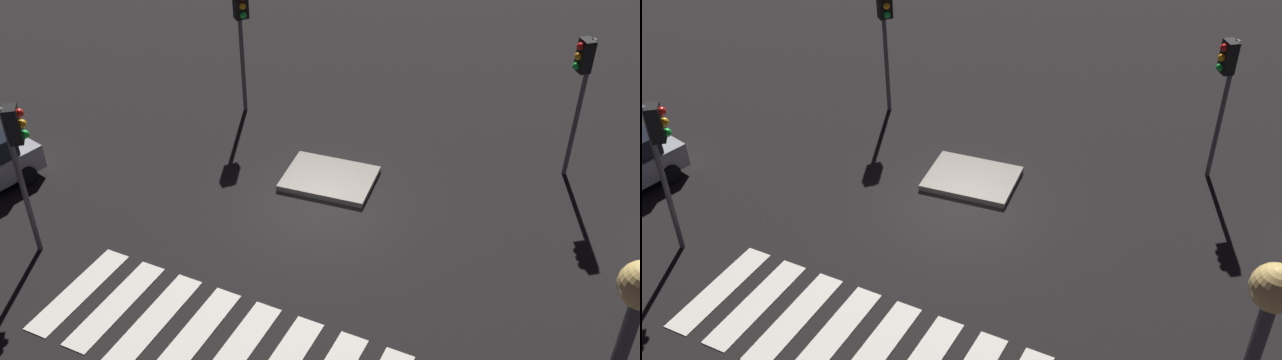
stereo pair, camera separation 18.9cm
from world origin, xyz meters
TOP-DOWN VIEW (x-y plane):
  - ground_plane at (0.00, 0.00)m, footprint 80.00×80.00m
  - traffic_island at (-0.32, 1.34)m, footprint 2.88×2.28m
  - traffic_light_west at (-4.66, 3.88)m, footprint 0.53×0.54m
  - traffic_light_south at (-5.93, -4.78)m, footprint 0.53×0.54m
  - traffic_light_north at (5.93, 4.72)m, footprint 0.53×0.54m
  - crosswalk_near at (0.00, -5.72)m, footprint 8.75×3.20m

SIDE VIEW (x-z plane):
  - ground_plane at x=0.00m, z-range 0.00..0.00m
  - crosswalk_near at x=0.00m, z-range 0.00..0.02m
  - traffic_island at x=-0.32m, z-range 0.00..0.18m
  - traffic_light_south at x=-5.93m, z-range 1.13..5.51m
  - traffic_light_west at x=-4.66m, z-range 1.15..5.60m
  - traffic_light_north at x=5.93m, z-range 1.16..5.66m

